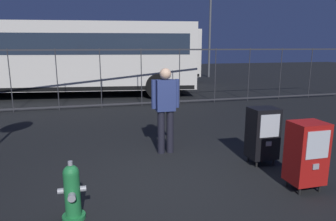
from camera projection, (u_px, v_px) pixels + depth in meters
name	position (u px, v px, depth m)	size (l,w,h in m)	color
ground_plane	(169.00, 185.00, 4.61)	(60.00, 60.00, 0.00)	black
fire_hydrant	(72.00, 192.00, 3.65)	(0.33, 0.32, 0.75)	#1E7238
newspaper_box_primary	(263.00, 133.00, 5.35)	(0.48, 0.42, 1.02)	black
newspaper_box_secondary	(306.00, 152.00, 4.37)	(0.48, 0.42, 1.02)	black
pedestrian	(165.00, 106.00, 5.83)	(0.55, 0.22, 1.67)	black
fence_barrier	(121.00, 78.00, 10.35)	(18.03, 0.04, 2.00)	#2D2D33
bus_near	(67.00, 55.00, 12.56)	(10.75, 3.97, 3.00)	beige
bus_far	(103.00, 53.00, 16.33)	(10.68, 3.51, 3.00)	beige
street_light_near_left	(210.00, 10.00, 19.80)	(0.32, 0.32, 7.59)	#4C4F54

